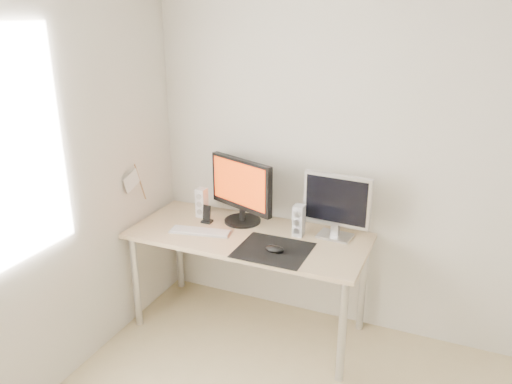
% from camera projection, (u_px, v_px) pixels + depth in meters
% --- Properties ---
extents(wall_back, '(3.50, 0.00, 3.50)m').
position_uv_depth(wall_back, '(405.00, 161.00, 3.16)').
color(wall_back, silver).
rests_on(wall_back, ground).
extents(mousepad, '(0.45, 0.40, 0.00)m').
position_uv_depth(mousepad, '(273.00, 250.00, 3.13)').
color(mousepad, black).
rests_on(mousepad, desk).
extents(mouse, '(0.12, 0.07, 0.04)m').
position_uv_depth(mouse, '(275.00, 249.00, 3.09)').
color(mouse, black).
rests_on(mouse, mousepad).
extents(desk, '(1.60, 0.70, 0.73)m').
position_uv_depth(desk, '(248.00, 244.00, 3.39)').
color(desk, '#D1B587').
rests_on(desk, ground).
extents(main_monitor, '(0.53, 0.34, 0.47)m').
position_uv_depth(main_monitor, '(241.00, 189.00, 3.46)').
color(main_monitor, black).
rests_on(main_monitor, desk).
extents(second_monitor, '(0.45, 0.18, 0.43)m').
position_uv_depth(second_monitor, '(337.00, 203.00, 3.23)').
color(second_monitor, silver).
rests_on(second_monitor, desk).
extents(speaker_left, '(0.07, 0.08, 0.21)m').
position_uv_depth(speaker_left, '(202.00, 203.00, 3.61)').
color(speaker_left, white).
rests_on(speaker_left, desk).
extents(speaker_right, '(0.07, 0.08, 0.21)m').
position_uv_depth(speaker_right, '(299.00, 221.00, 3.30)').
color(speaker_right, silver).
rests_on(speaker_right, desk).
extents(keyboard, '(0.43, 0.19, 0.02)m').
position_uv_depth(keyboard, '(201.00, 231.00, 3.38)').
color(keyboard, '#B0B0B2').
rests_on(keyboard, desk).
extents(phone_dock, '(0.07, 0.06, 0.13)m').
position_uv_depth(phone_dock, '(207.00, 217.00, 3.53)').
color(phone_dock, black).
rests_on(phone_dock, desk).
extents(pennant, '(0.01, 0.23, 0.29)m').
position_uv_depth(pennant, '(135.00, 181.00, 3.42)').
color(pennant, '#A57F54').
rests_on(pennant, wall_left).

